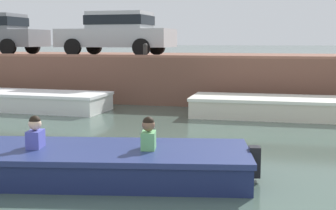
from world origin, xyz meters
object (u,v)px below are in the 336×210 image
boat_moored_central_cream (281,107)px  mooring_bollard_mid (145,50)px  motorboat_passing (70,162)px  car_left_inner_silver (117,32)px  boat_moored_west_white (23,101)px

boat_moored_central_cream → mooring_bollard_mid: mooring_bollard_mid is taller
motorboat_passing → car_left_inner_silver: car_left_inner_silver is taller
boat_moored_west_white → motorboat_passing: size_ratio=0.95×
motorboat_passing → mooring_bollard_mid: (-1.23, 8.12, 1.51)m
boat_moored_west_white → car_left_inner_silver: size_ratio=1.37×
boat_moored_west_white → mooring_bollard_mid: size_ratio=12.79×
motorboat_passing → car_left_inner_silver: (-2.75, 9.75, 2.12)m
car_left_inner_silver → mooring_bollard_mid: car_left_inner_silver is taller
motorboat_passing → mooring_bollard_mid: size_ratio=13.42×
motorboat_passing → boat_moored_west_white: bearing=126.1°
boat_moored_west_white → boat_moored_central_cream: bearing=2.6°
boat_moored_west_white → motorboat_passing: 7.60m
boat_moored_west_white → motorboat_passing: bearing=-53.9°
mooring_bollard_mid → boat_moored_west_white: bearing=-148.6°
car_left_inner_silver → boat_moored_west_white: bearing=-115.5°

